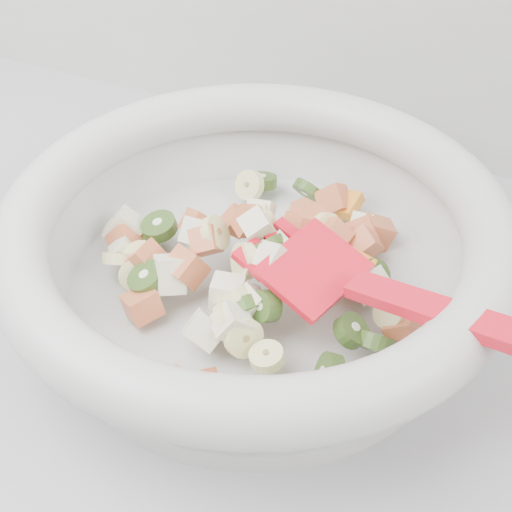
% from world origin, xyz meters
% --- Properties ---
extents(mixing_bowl, '(0.46, 0.36, 0.13)m').
position_xyz_m(mixing_bowl, '(0.00, 1.48, 0.95)').
color(mixing_bowl, silver).
rests_on(mixing_bowl, counter).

